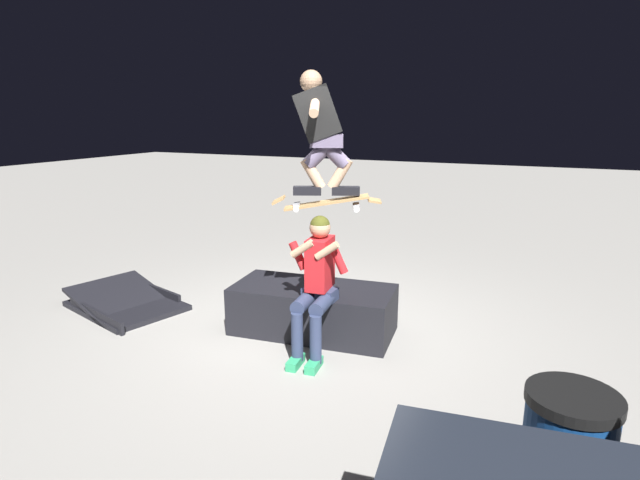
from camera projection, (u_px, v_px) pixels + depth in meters
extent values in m
plane|color=gray|center=(309.00, 331.00, 5.51)|extent=(40.00, 40.00, 0.00)
cube|color=black|center=(313.00, 309.00, 5.43)|extent=(1.75, 0.95, 0.50)
cube|color=#2D3856|center=(320.00, 294.00, 4.99)|extent=(0.32, 0.20, 0.12)
cube|color=red|center=(320.00, 263.00, 4.91)|extent=(0.24, 0.36, 0.50)
sphere|color=tan|center=(320.00, 228.00, 4.83)|extent=(0.20, 0.20, 0.20)
sphere|color=#474B19|center=(320.00, 226.00, 4.83)|extent=(0.19, 0.19, 0.19)
cylinder|color=red|center=(338.00, 259.00, 4.78)|extent=(0.20, 0.10, 0.29)
cylinder|color=tan|center=(327.00, 251.00, 4.69)|extent=(0.24, 0.10, 0.19)
cylinder|color=red|center=(298.00, 256.00, 4.90)|extent=(0.20, 0.10, 0.29)
cylinder|color=tan|center=(302.00, 249.00, 4.76)|extent=(0.24, 0.10, 0.19)
cylinder|color=#2D3856|center=(322.00, 304.00, 4.78)|extent=(0.18, 0.41, 0.14)
cylinder|color=#2D3856|center=(316.00, 339.00, 4.66)|extent=(0.11, 0.11, 0.46)
cube|color=#2D9E66|center=(314.00, 365.00, 4.67)|extent=(0.13, 0.27, 0.08)
cylinder|color=#2D3856|center=(304.00, 302.00, 4.84)|extent=(0.18, 0.41, 0.14)
cylinder|color=#2D3856|center=(297.00, 337.00, 4.72)|extent=(0.11, 0.11, 0.46)
cube|color=#2D9E66|center=(295.00, 362.00, 4.73)|extent=(0.13, 0.27, 0.08)
cube|color=#AD8451|center=(326.00, 202.00, 4.82)|extent=(0.81, 0.49, 0.15)
cube|color=#AD8451|center=(279.00, 200.00, 4.83)|extent=(0.18, 0.23, 0.07)
cube|color=#AD8451|center=(374.00, 200.00, 4.80)|extent=(0.19, 0.23, 0.04)
cube|color=#99999E|center=(297.00, 205.00, 4.83)|extent=(0.12, 0.17, 0.04)
cylinder|color=white|center=(296.00, 209.00, 4.75)|extent=(0.06, 0.05, 0.05)
cylinder|color=white|center=(297.00, 206.00, 4.93)|extent=(0.06, 0.05, 0.05)
cube|color=#99999E|center=(356.00, 205.00, 4.82)|extent=(0.12, 0.17, 0.04)
cylinder|color=white|center=(356.00, 209.00, 4.74)|extent=(0.06, 0.05, 0.05)
cylinder|color=white|center=(356.00, 206.00, 4.91)|extent=(0.06, 0.05, 0.05)
cube|color=black|center=(307.00, 191.00, 4.80)|extent=(0.28, 0.19, 0.08)
cube|color=black|center=(346.00, 191.00, 4.79)|extent=(0.28, 0.19, 0.08)
cylinder|color=tan|center=(313.00, 174.00, 4.76)|extent=(0.26, 0.18, 0.31)
cylinder|color=slate|center=(321.00, 152.00, 4.71)|extent=(0.36, 0.25, 0.33)
cylinder|color=tan|center=(340.00, 174.00, 4.75)|extent=(0.26, 0.18, 0.31)
cylinder|color=slate|center=(332.00, 152.00, 4.71)|extent=(0.36, 0.25, 0.33)
cube|color=slate|center=(327.00, 141.00, 4.68)|extent=(0.35, 0.30, 0.12)
cube|color=black|center=(318.00, 114.00, 4.63)|extent=(0.50, 0.38, 0.52)
sphere|color=tan|center=(311.00, 81.00, 4.56)|extent=(0.20, 0.20, 0.20)
cylinder|color=tan|center=(315.00, 107.00, 4.40)|extent=(0.25, 0.44, 0.19)
cylinder|color=tan|center=(316.00, 107.00, 4.83)|extent=(0.25, 0.44, 0.19)
cube|color=black|center=(127.00, 306.00, 6.14)|extent=(1.51, 1.27, 0.06)
cube|color=black|center=(126.00, 302.00, 6.13)|extent=(1.46, 1.26, 0.32)
cube|color=black|center=(96.00, 315.00, 5.73)|extent=(1.13, 0.36, 0.15)
cube|color=black|center=(153.00, 291.00, 6.54)|extent=(1.13, 0.36, 0.15)
cylinder|color=navy|center=(565.00, 469.00, 2.78)|extent=(0.46, 0.46, 0.79)
cylinder|color=black|center=(574.00, 399.00, 2.67)|extent=(0.49, 0.49, 0.06)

